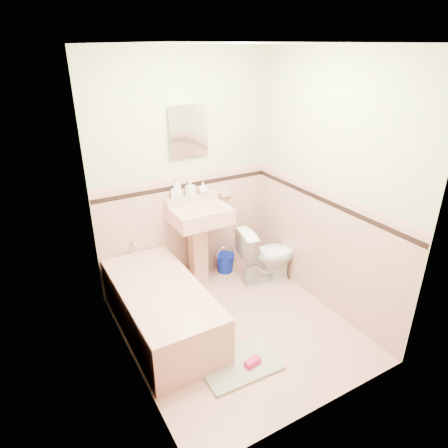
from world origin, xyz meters
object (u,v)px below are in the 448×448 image
soap_bottle_mid (190,188)px  toilet (267,255)px  sink (200,247)px  soap_bottle_left (177,188)px  bucket (225,263)px  shoe (253,362)px  bathtub (162,310)px  medicine_cabinet (188,131)px  soap_bottle_right (203,188)px

soap_bottle_mid → toilet: (0.69, -0.49, -0.77)m
toilet → sink: bearing=75.9°
soap_bottle_left → bucket: bearing=-8.2°
shoe → toilet: bearing=40.9°
toilet → bathtub: bearing=109.6°
soap_bottle_mid → bucket: (0.39, -0.08, -0.99)m
toilet → bucket: (-0.31, 0.41, -0.22)m
toilet → medicine_cabinet: bearing=63.0°
soap_bottle_right → toilet: size_ratio=0.20×
sink → soap_bottle_right: 0.64m
medicine_cabinet → bucket: medicine_cabinet is taller
medicine_cabinet → sink: bearing=-90.0°
sink → bucket: size_ratio=4.27×
soap_bottle_mid → bucket: soap_bottle_mid is taller
sink → soap_bottle_mid: bearing=93.9°
soap_bottle_mid → bucket: size_ratio=0.82×
soap_bottle_left → bucket: size_ratio=1.07×
medicine_cabinet → toilet: 1.62m
medicine_cabinet → shoe: size_ratio=3.42×
sink → shoe: sink is taller
soap_bottle_left → bathtub: bearing=-126.1°
bathtub → medicine_cabinet: medicine_cabinet is taller
sink → soap_bottle_right: bearing=52.4°
soap_bottle_right → bathtub: bearing=-139.1°
bathtub → bucket: 1.23m
bucket → soap_bottle_right: bearing=161.8°
soap_bottle_mid → sink: bearing=-86.1°
soap_bottle_right → bucket: 0.99m
bucket → shoe: size_ratio=1.57×
soap_bottle_left → bucket: 1.15m
medicine_cabinet → shoe: medicine_cabinet is taller
medicine_cabinet → soap_bottle_left: medicine_cabinet is taller
sink → toilet: sink is taller
soap_bottle_right → soap_bottle_left: bearing=180.0°
sink → bathtub: bearing=-142.1°
sink → soap_bottle_mid: (-0.01, 0.18, 0.63)m
soap_bottle_left → toilet: 1.26m
sink → toilet: 0.76m
bucket → shoe: bearing=-111.5°
sink → medicine_cabinet: size_ratio=1.96×
bathtub → toilet: 1.38m
soap_bottle_left → soap_bottle_right: bearing=0.0°
bathtub → medicine_cabinet: (0.68, 0.74, 1.47)m
shoe → medicine_cabinet: bearing=73.5°
toilet → shoe: bearing=150.5°
toilet → soap_bottle_left: bearing=70.2°
shoe → soap_bottle_mid: bearing=73.8°
soap_bottle_left → soap_bottle_right: size_ratio=1.81×
bathtub → soap_bottle_mid: 1.31m
soap_bottle_left → soap_bottle_mid: bearing=0.0°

